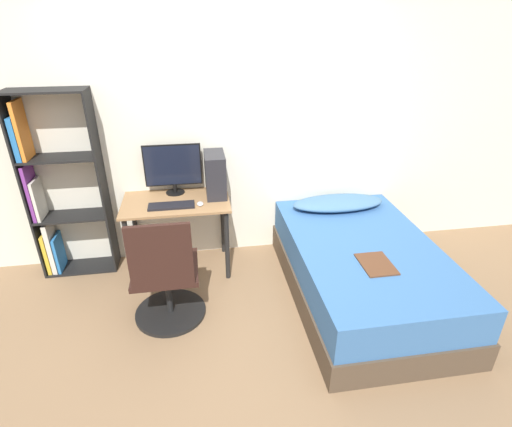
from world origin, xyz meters
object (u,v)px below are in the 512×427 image
Objects in this scene: monitor at (173,167)px; bookshelf at (54,194)px; keyboard at (171,206)px; pc_tower at (215,174)px; office_chair at (166,282)px; bed at (362,270)px.

bookshelf is at bearing -177.95° from monitor.
keyboard is 1.01× the size of pc_tower.
bookshelf is 1.76× the size of office_chair.
bed is at bearing -32.86° from pc_tower.
keyboard is (0.06, 0.62, 0.37)m from office_chair.
pc_tower is (0.38, -0.10, -0.06)m from monitor.
keyboard is 0.50m from pc_tower.
monitor is 0.39m from keyboard.
office_chair is 1.85× the size of monitor.
office_chair is 2.40× the size of keyboard.
bookshelf is 4.29× the size of pc_tower.
pc_tower reaches higher than bed.
office_chair is 0.50× the size of bed.
pc_tower is at bearing 27.01° from keyboard.
bed is 4.85× the size of pc_tower.
office_chair is at bearing -177.94° from bed.
office_chair is at bearing -95.15° from monitor.
bed is (1.66, 0.06, -0.11)m from office_chair.
bed is 1.77m from keyboard.
bookshelf is 4.23× the size of keyboard.
bed is at bearing -28.85° from monitor.
office_chair is at bearing -119.19° from pc_tower.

